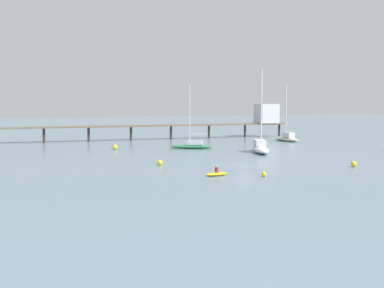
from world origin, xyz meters
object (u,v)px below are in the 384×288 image
object	(u,v)px
sailboat_white	(260,147)
mooring_buoy_near	(160,163)
dinghy_yellow	(216,174)
sailboat_green	(192,145)
sailboat_cream	(287,137)
mooring_buoy_inner	(264,174)
pier	(210,119)
mooring_buoy_mid	(354,164)
mooring_buoy_outer	(115,147)

from	to	relation	value
sailboat_white	mooring_buoy_near	world-z (taller)	sailboat_white
dinghy_yellow	mooring_buoy_near	size ratio (longest dim) A/B	3.91
sailboat_green	dinghy_yellow	size ratio (longest dim) A/B	3.83
sailboat_cream	mooring_buoy_inner	size ratio (longest dim) A/B	19.87
sailboat_green	sailboat_white	xyz separation A→B (m)	(6.79, -10.96, 0.22)
sailboat_white	mooring_buoy_inner	size ratio (longest dim) A/B	23.00
pier	sailboat_green	xyz separation A→B (m)	(-13.85, -20.63, -3.55)
sailboat_green	dinghy_yellow	xyz separation A→B (m)	(-11.34, -30.59, -0.44)
sailboat_green	mooring_buoy_mid	distance (m)	32.05
pier	dinghy_yellow	world-z (taller)	pier
sailboat_white	mooring_buoy_outer	world-z (taller)	sailboat_white
mooring_buoy_inner	dinghy_yellow	bearing A→B (deg)	144.86
sailboat_white	mooring_buoy_outer	distance (m)	24.33
mooring_buoy_mid	mooring_buoy_outer	world-z (taller)	mooring_buoy_outer
mooring_buoy_mid	mooring_buoy_inner	bearing A→B (deg)	-170.58
sailboat_white	sailboat_green	bearing A→B (deg)	121.77
mooring_buoy_near	mooring_buoy_outer	world-z (taller)	mooring_buoy_outer
pier	mooring_buoy_near	bearing A→B (deg)	-124.45
mooring_buoy_near	mooring_buoy_inner	bearing A→B (deg)	-64.99
sailboat_cream	mooring_buoy_outer	bearing A→B (deg)	-175.71
mooring_buoy_inner	sailboat_white	bearing A→B (deg)	58.43
mooring_buoy_mid	mooring_buoy_outer	xyz separation A→B (m)	(-20.29, 34.82, 0.06)
sailboat_cream	dinghy_yellow	xyz separation A→B (m)	(-35.57, -37.06, -0.56)
sailboat_cream	dinghy_yellow	size ratio (longest dim) A/B	4.05
sailboat_green	sailboat_white	bearing A→B (deg)	-58.23
pier	mooring_buoy_inner	bearing A→B (deg)	-111.14
sailboat_green	sailboat_white	distance (m)	12.89
sailboat_green	mooring_buoy_mid	world-z (taller)	sailboat_green
mooring_buoy_inner	sailboat_cream	bearing A→B (deg)	51.95
mooring_buoy_near	mooring_buoy_inner	distance (m)	15.53
sailboat_white	mooring_buoy_mid	size ratio (longest dim) A/B	18.01
mooring_buoy_near	mooring_buoy_mid	size ratio (longest dim) A/B	0.98
sailboat_white	mooring_buoy_mid	world-z (taller)	sailboat_white
pier	mooring_buoy_mid	world-z (taller)	pier
sailboat_cream	sailboat_white	world-z (taller)	sailboat_white
pier	sailboat_cream	world-z (taller)	sailboat_cream
mooring_buoy_near	dinghy_yellow	bearing A→B (deg)	-78.11
sailboat_cream	mooring_buoy_mid	bearing A→B (deg)	-113.79
pier	mooring_buoy_near	world-z (taller)	pier
dinghy_yellow	pier	bearing A→B (deg)	63.81
pier	mooring_buoy_inner	distance (m)	58.24
mooring_buoy_outer	sailboat_green	bearing A→B (deg)	-16.32
mooring_buoy_near	mooring_buoy_outer	bearing A→B (deg)	87.41
dinghy_yellow	mooring_buoy_inner	world-z (taller)	dinghy_yellow
mooring_buoy_inner	mooring_buoy_mid	distance (m)	14.97
mooring_buoy_near	mooring_buoy_outer	xyz separation A→B (m)	(1.05, 23.19, 0.07)
sailboat_white	mooring_buoy_inner	distance (m)	26.54
mooring_buoy_outer	dinghy_yellow	bearing A→B (deg)	-87.84
mooring_buoy_mid	pier	bearing A→B (deg)	83.18
pier	sailboat_white	xyz separation A→B (m)	(-7.06, -31.59, -3.32)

